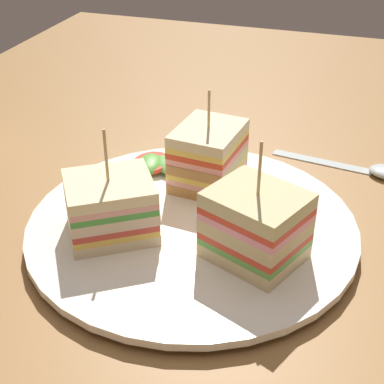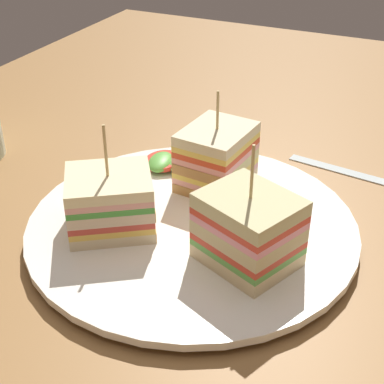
% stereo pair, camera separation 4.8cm
% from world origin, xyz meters
% --- Properties ---
extents(ground_plane, '(1.28, 0.89, 0.02)m').
position_xyz_m(ground_plane, '(0.00, 0.00, -0.01)').
color(ground_plane, olive).
extents(plate, '(0.28, 0.28, 0.01)m').
position_xyz_m(plate, '(0.00, 0.00, 0.01)').
color(plate, white).
rests_on(plate, ground_plane).
extents(sandwich_wedge_0, '(0.07, 0.06, 0.09)m').
position_xyz_m(sandwich_wedge_0, '(-0.07, -0.01, 0.04)').
color(sandwich_wedge_0, beige).
rests_on(sandwich_wedge_0, plate).
extents(sandwich_wedge_1, '(0.09, 0.09, 0.09)m').
position_xyz_m(sandwich_wedge_1, '(0.04, -0.06, 0.04)').
color(sandwich_wedge_1, beige).
rests_on(sandwich_wedge_1, plate).
extents(sandwich_wedge_2, '(0.08, 0.09, 0.10)m').
position_xyz_m(sandwich_wedge_2, '(0.03, 0.06, 0.04)').
color(sandwich_wedge_2, beige).
rests_on(sandwich_wedge_2, plate).
extents(salad_garnish, '(0.06, 0.06, 0.01)m').
position_xyz_m(salad_garnish, '(-0.08, -0.06, 0.02)').
color(salad_garnish, '#468B32').
rests_on(salad_garnish, plate).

